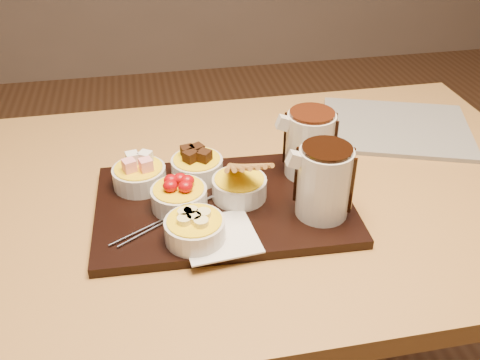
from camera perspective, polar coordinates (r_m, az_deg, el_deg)
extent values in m
cube|color=#AC7D40|center=(1.06, 2.32, -1.52)|extent=(1.20, 0.80, 0.04)
cylinder|color=#AC7D40|center=(1.57, -20.80, -7.84)|extent=(0.06, 0.06, 0.71)
cylinder|color=#AC7D40|center=(1.71, 17.33, -3.36)|extent=(0.06, 0.06, 0.71)
cube|color=black|center=(0.98, -1.73, -2.68)|extent=(0.47, 0.32, 0.02)
cube|color=white|center=(0.89, -2.20, -6.00)|extent=(0.13, 0.13, 0.00)
cylinder|color=beige|center=(1.02, -10.67, 0.33)|extent=(0.10, 0.10, 0.04)
cylinder|color=beige|center=(1.03, -4.59, 1.29)|extent=(0.10, 0.10, 0.04)
cylinder|color=beige|center=(0.95, -6.50, -1.91)|extent=(0.10, 0.10, 0.04)
cylinder|color=beige|center=(0.97, -0.08, -0.85)|extent=(0.10, 0.10, 0.04)
cylinder|color=beige|center=(0.88, -4.83, -5.35)|extent=(0.10, 0.10, 0.04)
cylinder|color=silver|center=(0.92, 8.94, -0.28)|extent=(0.10, 0.10, 0.13)
cylinder|color=silver|center=(1.03, 7.45, 3.75)|extent=(0.10, 0.10, 0.13)
cube|color=beige|center=(1.29, 16.29, 5.40)|extent=(0.40, 0.36, 0.01)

